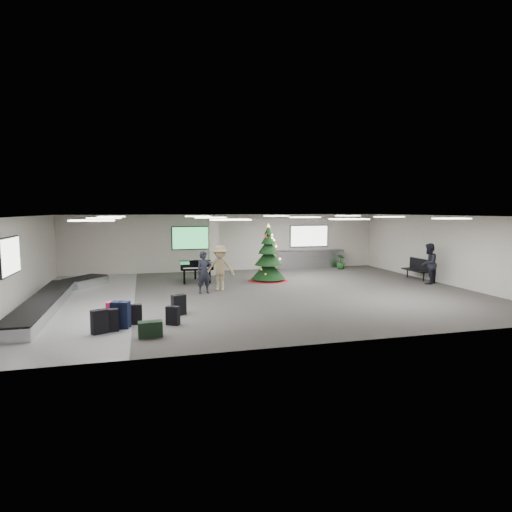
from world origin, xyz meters
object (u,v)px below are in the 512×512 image
object	(u,v)px
baggage_carousel	(54,298)
service_counter	(311,259)
traveler_a	(204,272)
pink_suitcase	(114,313)
potted_plant_right	(341,262)
traveler_bench	(429,264)
potted_plant_left	(268,262)
christmas_tree	(268,261)
bench	(418,268)
grand_piano	(196,265)
traveler_b	(220,268)

from	to	relation	value
baggage_carousel	service_counter	xyz separation A→B (m)	(12.84, 6.73, 0.33)
baggage_carousel	traveler_a	distance (m)	5.70
pink_suitcase	potted_plant_right	size ratio (longest dim) A/B	0.80
baggage_carousel	traveler_a	size ratio (longest dim) A/B	5.53
traveler_bench	potted_plant_left	bearing A→B (deg)	-81.85
christmas_tree	traveler_bench	bearing A→B (deg)	-21.60
christmas_tree	potted_plant_right	world-z (taller)	christmas_tree
pink_suitcase	bench	distance (m)	15.01
pink_suitcase	traveler_a	bearing A→B (deg)	56.05
grand_piano	traveler_bench	bearing A→B (deg)	-14.58
baggage_carousel	grand_piano	xyz separation A→B (m)	(5.66, 3.59, 0.58)
christmas_tree	potted_plant_left	xyz separation A→B (m)	(1.02, 3.58, -0.51)
baggage_carousel	grand_piano	world-z (taller)	grand_piano
baggage_carousel	service_counter	size ratio (longest dim) A/B	2.40
grand_piano	traveler_bench	size ratio (longest dim) A/B	1.06
grand_piano	bench	bearing A→B (deg)	-7.52
baggage_carousel	potted_plant_left	bearing A→B (deg)	33.02
traveler_b	potted_plant_right	bearing A→B (deg)	44.71
baggage_carousel	potted_plant_left	distance (m)	12.08
traveler_bench	potted_plant_left	distance (m)	8.73
service_counter	traveler_bench	distance (m)	7.28
baggage_carousel	service_counter	bearing A→B (deg)	27.67
service_counter	christmas_tree	bearing A→B (deg)	-135.07
pink_suitcase	potted_plant_left	bearing A→B (deg)	57.18
traveler_a	baggage_carousel	bearing A→B (deg)	176.47
grand_piano	bench	xyz separation A→B (m)	(10.79, -2.05, -0.21)
christmas_tree	potted_plant_right	xyz separation A→B (m)	(5.32, 2.96, -0.53)
christmas_tree	traveler_a	bearing A→B (deg)	-145.32
grand_piano	potted_plant_right	xyz separation A→B (m)	(8.77, 2.37, -0.36)
pink_suitcase	traveler_bench	xyz separation A→B (m)	(13.79, 3.74, 0.61)
traveler_bench	christmas_tree	bearing A→B (deg)	-56.73
service_counter	traveler_a	bearing A→B (deg)	-139.63
potted_plant_left	potted_plant_right	xyz separation A→B (m)	(4.30, -0.62, -0.02)
grand_piano	baggage_carousel	bearing A→B (deg)	-144.32
pink_suitcase	traveler_b	size ratio (longest dim) A/B	0.36
potted_plant_right	bench	bearing A→B (deg)	-65.42
traveler_b	baggage_carousel	bearing A→B (deg)	-156.12
bench	potted_plant_right	bearing A→B (deg)	114.15
service_counter	pink_suitcase	bearing A→B (deg)	-135.78
traveler_a	potted_plant_right	size ratio (longest dim) A/B	2.03
grand_piano	pink_suitcase	bearing A→B (deg)	-111.95
service_counter	pink_suitcase	distance (m)	14.69
christmas_tree	traveler_a	xyz separation A→B (m)	(-3.48, -2.41, -0.09)
grand_piano	traveler_bench	distance (m)	10.98
potted_plant_left	pink_suitcase	bearing A→B (deg)	-127.75
potted_plant_right	traveler_a	bearing A→B (deg)	-148.64
pink_suitcase	christmas_tree	world-z (taller)	christmas_tree
service_counter	potted_plant_left	bearing A→B (deg)	-176.84
traveler_a	grand_piano	bearing A→B (deg)	79.82
baggage_carousel	pink_suitcase	world-z (taller)	pink_suitcase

